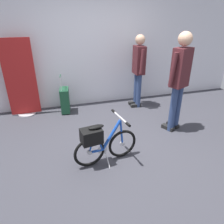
# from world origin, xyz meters

# --- Properties ---
(ground_plane) EXTENTS (7.46, 7.46, 0.00)m
(ground_plane) POSITION_xyz_m (0.00, 0.00, 0.00)
(ground_plane) COLOR #38383F
(back_wall) EXTENTS (7.46, 0.10, 2.66)m
(back_wall) POSITION_xyz_m (0.00, 2.05, 1.33)
(back_wall) COLOR silver
(back_wall) RESTS_ON ground_plane
(floor_banner_stand) EXTENTS (0.60, 0.36, 1.58)m
(floor_banner_stand) POSITION_xyz_m (-1.62, 1.78, 0.70)
(floor_banner_stand) COLOR #B7B7BC
(floor_banner_stand) RESTS_ON ground_plane
(folding_bike_foreground) EXTENTS (0.96, 0.53, 0.69)m
(folding_bike_foreground) POSITION_xyz_m (-0.45, -0.26, 0.35)
(folding_bike_foreground) COLOR black
(folding_bike_foreground) RESTS_ON ground_plane
(visitor_near_wall) EXTENTS (0.28, 0.54, 1.60)m
(visitor_near_wall) POSITION_xyz_m (0.85, 1.53, 0.91)
(visitor_near_wall) COLOR navy
(visitor_near_wall) RESTS_ON ground_plane
(visitor_browsing) EXTENTS (0.49, 0.36, 1.73)m
(visitor_browsing) POSITION_xyz_m (1.07, 0.30, 1.00)
(visitor_browsing) COLOR navy
(visitor_browsing) RESTS_ON ground_plane
(rolling_suitcase) EXTENTS (0.22, 0.38, 0.83)m
(rolling_suitcase) POSITION_xyz_m (-0.79, 1.64, 0.28)
(rolling_suitcase) COLOR #19472D
(rolling_suitcase) RESTS_ON ground_plane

